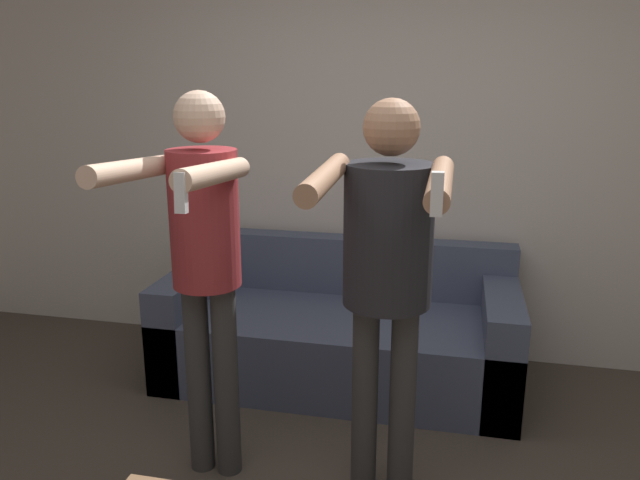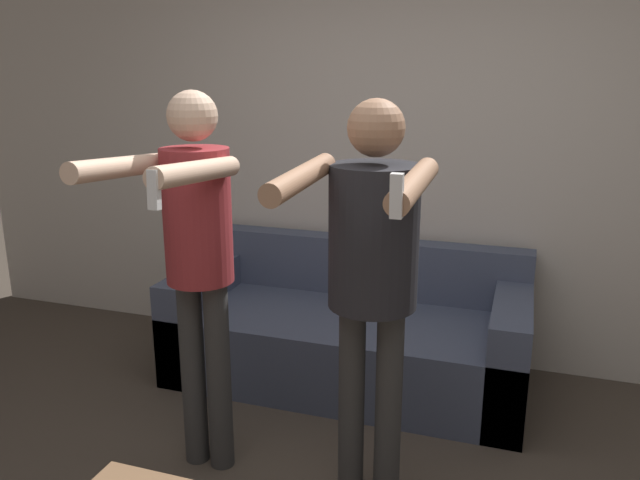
{
  "view_description": "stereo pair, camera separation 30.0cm",
  "coord_description": "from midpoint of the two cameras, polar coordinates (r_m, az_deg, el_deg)",
  "views": [
    {
      "loc": [
        0.4,
        -1.74,
        1.77
      ],
      "look_at": [
        -0.23,
        1.09,
        0.98
      ],
      "focal_mm": 35.0,
      "sensor_mm": 36.0,
      "label": 1
    },
    {
      "loc": [
        0.69,
        -1.66,
        1.77
      ],
      "look_at": [
        -0.23,
        1.09,
        0.98
      ],
      "focal_mm": 35.0,
      "sensor_mm": 36.0,
      "label": 2
    }
  ],
  "objects": [
    {
      "name": "person_standing_left",
      "position": [
        2.65,
        -8.1,
        -0.55
      ],
      "size": [
        0.41,
        0.72,
        1.7
      ],
      "color": "#383838",
      "rests_on": "ground_plane"
    },
    {
      "name": "couch",
      "position": [
        3.72,
        4.94,
        -8.66
      ],
      "size": [
        2.02,
        0.89,
        0.78
      ],
      "color": "#4C5670",
      "rests_on": "ground_plane"
    },
    {
      "name": "person_standing_right",
      "position": [
        2.42,
        8.33,
        -1.82
      ],
      "size": [
        0.47,
        0.74,
        1.68
      ],
      "color": "#383838",
      "rests_on": "ground_plane"
    },
    {
      "name": "wall_back",
      "position": [
        3.86,
        10.42,
        8.66
      ],
      "size": [
        6.4,
        0.06,
        2.7
      ],
      "color": "silver",
      "rests_on": "ground_plane"
    }
  ]
}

